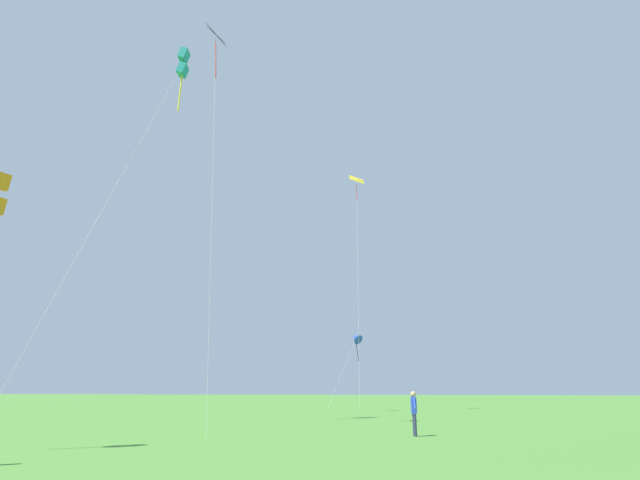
# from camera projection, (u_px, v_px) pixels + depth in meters

# --- Properties ---
(kite_blue_delta) EXTENTS (2.33, 5.58, 6.80)m
(kite_blue_delta) POSITION_uv_depth(u_px,v_px,m) (356.00, 338.00, 44.28)
(kite_blue_delta) COLOR blue
(kite_blue_delta) RESTS_ON ground_plane
(kite_yellow_diamond) EXTENTS (2.62, 12.11, 22.55)m
(kite_yellow_diamond) POSITION_uv_depth(u_px,v_px,m) (357.00, 189.00, 48.87)
(kite_yellow_diamond) COLOR yellow
(kite_yellow_diamond) RESTS_ON ground_plane
(kite_black_large) EXTENTS (4.26, 6.35, 22.74)m
(kite_black_large) POSITION_uv_depth(u_px,v_px,m) (216.00, 50.00, 29.00)
(kite_black_large) COLOR black
(kite_black_large) RESTS_ON ground_plane
(kite_teal_box) EXTENTS (1.27, 11.62, 23.34)m
(kite_teal_box) POSITION_uv_depth(u_px,v_px,m) (183.00, 65.00, 32.49)
(kite_teal_box) COLOR teal
(kite_teal_box) RESTS_ON ground_plane
(person_far_back) EXTENTS (0.25, 0.54, 1.68)m
(person_far_back) POSITION_uv_depth(u_px,v_px,m) (414.00, 409.00, 19.54)
(person_far_back) COLOR #2D3351
(person_far_back) RESTS_ON ground_plane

